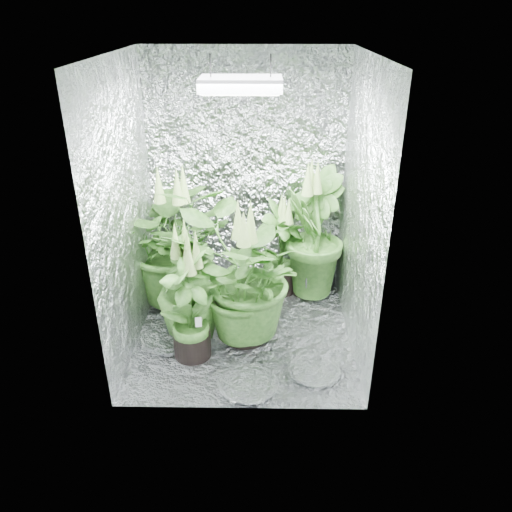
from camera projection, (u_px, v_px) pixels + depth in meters
The scene contains 12 objects.
ground at pixel (244, 333), 3.84m from camera, with size 1.60×1.60×0.00m, color silver.
walls at pixel (242, 212), 3.39m from camera, with size 1.62×1.62×2.00m.
ceiling at pixel (240, 54), 2.94m from camera, with size 1.60×1.60×0.01m, color silver.
grow_lamp at pixel (241, 84), 3.01m from camera, with size 0.50×0.30×0.22m.
plant_a at pixel (175, 241), 4.02m from camera, with size 1.12×1.12×1.16m.
plant_b at pixel (281, 249), 4.22m from camera, with size 0.60×0.60×0.90m.
plant_c at pixel (311, 235), 4.14m from camera, with size 0.80×0.80×1.18m.
plant_d at pixel (190, 286), 3.61m from camera, with size 0.61×0.61×0.94m.
plant_e at pixel (245, 280), 3.55m from camera, with size 1.17×1.17×1.07m.
plant_f at pixel (190, 305), 3.41m from camera, with size 0.53×0.53×0.93m.
circulation_fan at pixel (313, 278), 4.25m from camera, with size 0.20×0.35×0.41m.
plant_label at pixel (198, 322), 3.44m from camera, with size 0.04×0.01×0.07m, color white.
Camera 1 is at (0.14, -3.16, 2.26)m, focal length 35.00 mm.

